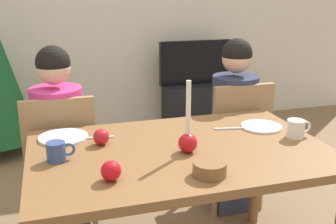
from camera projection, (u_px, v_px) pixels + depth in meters
back_wall at (101, 5)px, 4.13m from camera, size 6.40×0.10×2.60m
dining_table at (180, 164)px, 1.94m from camera, size 1.40×0.90×0.75m
chair_left at (61, 158)px, 2.40m from camera, size 0.40×0.40×0.90m
chair_right at (235, 138)px, 2.70m from camera, size 0.40×0.40×0.90m
person_left_child at (60, 147)px, 2.41m from camera, size 0.30×0.30×1.17m
person_right_child at (233, 129)px, 2.71m from camera, size 0.30×0.30×1.17m
tv_stand at (195, 105)px, 4.42m from camera, size 0.64×0.40×0.48m
tv at (195, 62)px, 4.28m from camera, size 0.79×0.05×0.46m
candle_centerpiece at (188, 138)px, 1.85m from camera, size 0.09×0.09×0.34m
plate_left at (63, 137)px, 2.04m from camera, size 0.25×0.25×0.01m
plate_right at (261, 126)px, 2.19m from camera, size 0.22×0.22×0.01m
mug_left at (57, 151)px, 1.77m from camera, size 0.13×0.08×0.09m
mug_right at (296, 129)px, 2.04m from camera, size 0.13×0.09×0.09m
fork_left at (96, 138)px, 2.04m from camera, size 0.18×0.03×0.01m
fork_right at (231, 129)px, 2.17m from camera, size 0.18×0.05×0.01m
bowl_walnuts at (210, 169)px, 1.63m from camera, size 0.14×0.14×0.06m
apple_near_candle at (111, 171)px, 1.59m from camera, size 0.08×0.08×0.08m
apple_by_left_plate at (101, 137)px, 1.95m from camera, size 0.08×0.08×0.08m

